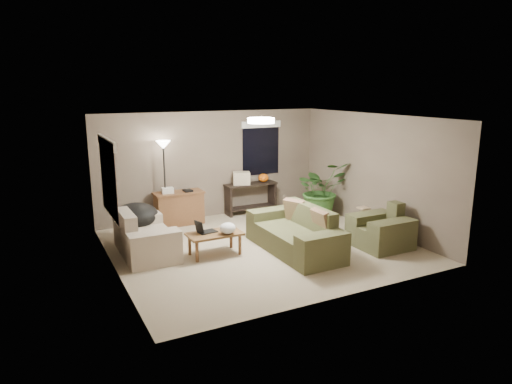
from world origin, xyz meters
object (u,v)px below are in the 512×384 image
console_table (251,196)px  main_sofa (296,236)px  cat_scratching_post (363,220)px  armchair (381,232)px  houseplant (321,195)px  desk (179,208)px  coffee_table (215,236)px  papasan_chair (136,220)px  floor_lamp (164,155)px  loveseat (144,239)px

console_table → main_sofa: bearing=-98.6°
cat_scratching_post → armchair: bearing=-111.7°
cat_scratching_post → houseplant: bearing=101.1°
houseplant → cat_scratching_post: 1.32m
houseplant → desk: bearing=163.3°
coffee_table → houseplant: (3.20, 1.21, 0.17)m
main_sofa → console_table: (0.42, 2.77, 0.14)m
papasan_chair → floor_lamp: floor_lamp is taller
coffee_table → console_table: 2.94m
main_sofa → papasan_chair: size_ratio=1.95×
desk → console_table: same height
coffee_table → cat_scratching_post: bearing=-0.8°
loveseat → houseplant: bearing=7.9°
desk → armchair: bearing=-46.7°
coffee_table → console_table: console_table is taller
armchair → desk: size_ratio=0.91×
armchair → console_table: armchair is taller
armchair → floor_lamp: floor_lamp is taller
armchair → papasan_chair: size_ratio=0.89×
console_table → papasan_chair: 3.14m
armchair → desk: bearing=133.3°
armchair → console_table: bearing=109.5°
papasan_chair → desk: bearing=34.9°
console_table → loveseat: bearing=-151.2°
coffee_table → main_sofa: bearing=-18.8°
floor_lamp → cat_scratching_post: bearing=-31.2°
console_table → papasan_chair: (-3.01, -0.90, 0.03)m
main_sofa → armchair: (1.59, -0.56, 0.00)m
armchair → papasan_chair: (-4.18, 2.42, 0.17)m
console_table → houseplant: (1.33, -1.06, 0.09)m
papasan_chair → cat_scratching_post: size_ratio=2.26×
main_sofa → console_table: main_sofa is taller
main_sofa → loveseat: same height
coffee_table → armchair: bearing=-19.0°
cat_scratching_post → desk: bearing=147.2°
desk → papasan_chair: papasan_chair is taller
coffee_table → desk: 2.17m
loveseat → desk: bearing=53.2°
loveseat → papasan_chair: size_ratio=1.42×
desk → console_table: (1.86, 0.10, 0.06)m
main_sofa → floor_lamp: (-1.73, 2.71, 1.30)m
loveseat → console_table: size_ratio=1.23×
main_sofa → armchair: bearing=-19.2°
loveseat → console_table: bearing=28.8°
desk → papasan_chair: size_ratio=0.97×
houseplant → cat_scratching_post: size_ratio=2.69×
loveseat → cat_scratching_post: size_ratio=3.20×
armchair → papasan_chair: 4.83m
loveseat → console_table: (3.03, 1.66, 0.14)m
desk → houseplant: houseplant is taller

